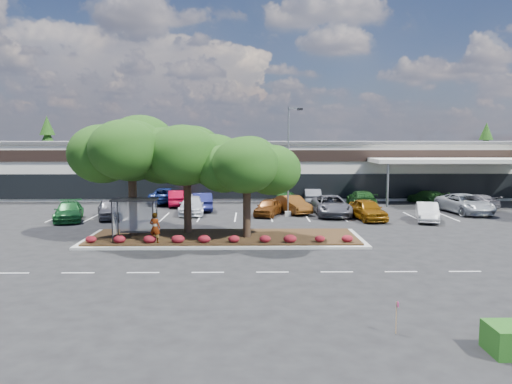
{
  "coord_description": "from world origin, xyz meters",
  "views": [
    {
      "loc": [
        -0.35,
        -28.11,
        6.59
      ],
      "look_at": [
        0.17,
        9.05,
        2.6
      ],
      "focal_mm": 35.0,
      "sensor_mm": 36.0,
      "label": 1
    }
  ],
  "objects_px": {
    "survey_stake": "(397,313)",
    "car_0": "(69,211)",
    "light_pole": "(290,168)",
    "car_1": "(110,209)"
  },
  "relations": [
    {
      "from": "car_0",
      "to": "car_1",
      "type": "bearing_deg",
      "value": 3.8
    },
    {
      "from": "light_pole",
      "to": "survey_stake",
      "type": "relative_size",
      "value": 8.26
    },
    {
      "from": "light_pole",
      "to": "survey_stake",
      "type": "xyz_separation_m",
      "value": [
        1.56,
        -25.81,
        -3.37
      ]
    },
    {
      "from": "survey_stake",
      "to": "car_1",
      "type": "height_order",
      "value": "car_1"
    },
    {
      "from": "light_pole",
      "to": "car_0",
      "type": "relative_size",
      "value": 1.79
    },
    {
      "from": "light_pole",
      "to": "car_0",
      "type": "bearing_deg",
      "value": -173.45
    },
    {
      "from": "survey_stake",
      "to": "light_pole",
      "type": "bearing_deg",
      "value": 93.47
    },
    {
      "from": "survey_stake",
      "to": "car_0",
      "type": "bearing_deg",
      "value": 129.44
    },
    {
      "from": "light_pole",
      "to": "car_0",
      "type": "xyz_separation_m",
      "value": [
        -17.97,
        -2.06,
        -3.33
      ]
    },
    {
      "from": "light_pole",
      "to": "car_0",
      "type": "height_order",
      "value": "light_pole"
    }
  ]
}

